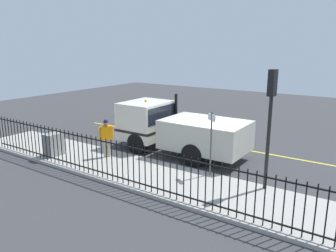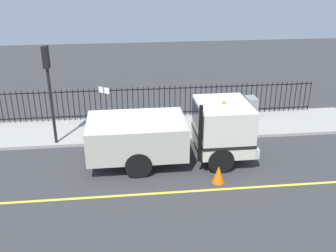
# 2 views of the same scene
# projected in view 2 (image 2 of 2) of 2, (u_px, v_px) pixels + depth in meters

# --- Properties ---
(ground_plane) EXTENTS (46.22, 46.22, 0.00)m
(ground_plane) POSITION_uv_depth(u_px,v_px,m) (134.00, 160.00, 14.92)
(ground_plane) COLOR #38383A
(ground_plane) RESTS_ON ground
(sidewalk_slab) EXTENTS (2.87, 21.01, 0.13)m
(sidewalk_slab) POSITION_uv_depth(u_px,v_px,m) (132.00, 129.00, 17.50)
(sidewalk_slab) COLOR #A3A099
(sidewalk_slab) RESTS_ON ground
(lane_marking) EXTENTS (0.12, 18.91, 0.01)m
(lane_marking) POSITION_uv_depth(u_px,v_px,m) (136.00, 195.00, 12.71)
(lane_marking) COLOR yellow
(lane_marking) RESTS_ON ground
(work_truck) EXTENTS (2.44, 6.21, 2.60)m
(work_truck) POSITION_uv_depth(u_px,v_px,m) (182.00, 130.00, 14.46)
(work_truck) COLOR silver
(work_truck) RESTS_ON ground
(worker_standing) EXTENTS (0.55, 0.43, 1.68)m
(worker_standing) POSITION_uv_depth(u_px,v_px,m) (214.00, 107.00, 16.95)
(worker_standing) COLOR orange
(worker_standing) RESTS_ON sidewalk_slab
(iron_fence) EXTENTS (0.04, 17.90, 1.52)m
(iron_fence) POSITION_uv_depth(u_px,v_px,m) (130.00, 103.00, 18.30)
(iron_fence) COLOR black
(iron_fence) RESTS_ON sidewalk_slab
(traffic_light_near) EXTENTS (0.32, 0.25, 4.02)m
(traffic_light_near) POSITION_uv_depth(u_px,v_px,m) (48.00, 76.00, 14.94)
(traffic_light_near) COLOR black
(traffic_light_near) RESTS_ON sidewalk_slab
(utility_cabinet) EXTENTS (0.79, 0.48, 1.01)m
(utility_cabinet) POSITION_uv_depth(u_px,v_px,m) (251.00, 107.00, 18.45)
(utility_cabinet) COLOR gray
(utility_cabinet) RESTS_ON sidewalk_slab
(traffic_cone) EXTENTS (0.44, 0.44, 0.63)m
(traffic_cone) POSITION_uv_depth(u_px,v_px,m) (218.00, 174.00, 13.32)
(traffic_cone) COLOR orange
(traffic_cone) RESTS_ON ground
(street_sign) EXTENTS (0.31, 0.43, 2.41)m
(street_sign) POSITION_uv_depth(u_px,v_px,m) (105.00, 107.00, 15.66)
(street_sign) COLOR #4C4C4C
(street_sign) RESTS_ON sidewalk_slab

